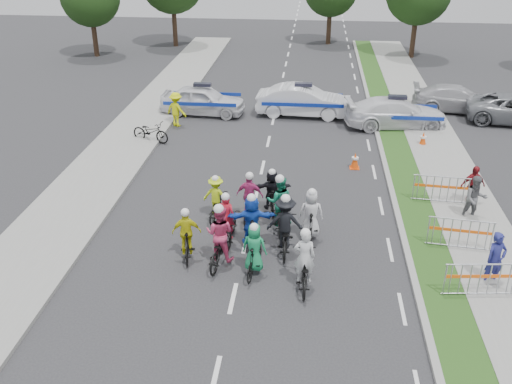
# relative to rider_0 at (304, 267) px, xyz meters

# --- Properties ---
(ground) EXTENTS (90.00, 90.00, 0.00)m
(ground) POSITION_rel_rider_0_xyz_m (-1.92, -0.78, -0.64)
(ground) COLOR #28282B
(ground) RESTS_ON ground
(curb_right) EXTENTS (0.20, 60.00, 0.12)m
(curb_right) POSITION_rel_rider_0_xyz_m (3.18, 4.22, -0.58)
(curb_right) COLOR gray
(curb_right) RESTS_ON ground
(grass_strip) EXTENTS (1.20, 60.00, 0.11)m
(grass_strip) POSITION_rel_rider_0_xyz_m (3.88, 4.22, -0.58)
(grass_strip) COLOR #284E19
(grass_strip) RESTS_ON ground
(sidewalk_right) EXTENTS (2.40, 60.00, 0.13)m
(sidewalk_right) POSITION_rel_rider_0_xyz_m (5.68, 4.22, -0.57)
(sidewalk_right) COLOR gray
(sidewalk_right) RESTS_ON ground
(sidewalk_left) EXTENTS (3.00, 60.00, 0.13)m
(sidewalk_left) POSITION_rel_rider_0_xyz_m (-8.42, 4.22, -0.57)
(sidewalk_left) COLOR gray
(sidewalk_left) RESTS_ON ground
(rider_0) EXTENTS (0.73, 1.92, 1.94)m
(rider_0) POSITION_rel_rider_0_xyz_m (0.00, 0.00, 0.00)
(rider_0) COLOR black
(rider_0) RESTS_ON ground
(rider_1) EXTENTS (0.79, 1.70, 1.73)m
(rider_1) POSITION_rel_rider_0_xyz_m (-1.45, 0.49, 0.04)
(rider_1) COLOR black
(rider_1) RESTS_ON ground
(rider_2) EXTENTS (1.01, 2.09, 2.05)m
(rider_2) POSITION_rel_rider_0_xyz_m (-2.53, 0.95, 0.11)
(rider_2) COLOR black
(rider_2) RESTS_ON ground
(rider_3) EXTENTS (0.93, 1.72, 1.75)m
(rider_3) POSITION_rel_rider_0_xyz_m (-3.58, 1.13, 0.04)
(rider_3) COLOR black
(rider_3) RESTS_ON ground
(rider_4) EXTENTS (1.14, 2.01, 2.03)m
(rider_4) POSITION_rel_rider_0_xyz_m (-0.64, 1.82, 0.14)
(rider_4) COLOR black
(rider_4) RESTS_ON ground
(rider_5) EXTENTS (1.58, 1.88, 1.91)m
(rider_5) POSITION_rel_rider_0_xyz_m (-1.69, 1.97, 0.16)
(rider_5) COLOR black
(rider_5) RESTS_ON ground
(rider_6) EXTENTS (0.90, 1.85, 1.80)m
(rider_6) POSITION_rel_rider_0_xyz_m (-2.52, 2.18, -0.04)
(rider_6) COLOR black
(rider_6) RESTS_ON ground
(rider_7) EXTENTS (0.80, 1.79, 1.87)m
(rider_7) POSITION_rel_rider_0_xyz_m (0.15, 2.63, 0.09)
(rider_7) COLOR black
(rider_7) RESTS_ON ground
(rider_8) EXTENTS (0.90, 2.03, 2.02)m
(rider_8) POSITION_rel_rider_0_xyz_m (-0.91, 3.24, 0.10)
(rider_8) COLOR black
(rider_8) RESTS_ON ground
(rider_9) EXTENTS (0.97, 1.81, 1.85)m
(rider_9) POSITION_rel_rider_0_xyz_m (-1.94, 3.69, 0.08)
(rider_9) COLOR black
(rider_9) RESTS_ON ground
(rider_10) EXTENTS (0.99, 1.69, 1.66)m
(rider_10) POSITION_rel_rider_0_xyz_m (-3.11, 3.72, 0.02)
(rider_10) COLOR black
(rider_10) RESTS_ON ground
(rider_11) EXTENTS (1.41, 1.68, 1.71)m
(rider_11) POSITION_rel_rider_0_xyz_m (-1.24, 4.34, 0.09)
(rider_11) COLOR black
(rider_11) RESTS_ON ground
(police_car_0) EXTENTS (4.52, 2.11, 1.50)m
(police_car_0) POSITION_rel_rider_0_xyz_m (-5.66, 14.87, 0.11)
(police_car_0) COLOR silver
(police_car_0) RESTS_ON ground
(police_car_1) EXTENTS (4.86, 1.91, 1.58)m
(police_car_1) POSITION_rel_rider_0_xyz_m (-0.46, 15.14, 0.15)
(police_car_1) COLOR silver
(police_car_1) RESTS_ON ground
(police_car_2) EXTENTS (5.18, 2.66, 1.44)m
(police_car_2) POSITION_rel_rider_0_xyz_m (4.13, 13.87, 0.08)
(police_car_2) COLOR silver
(police_car_2) RESTS_ON ground
(civilian_sedan) EXTENTS (4.84, 2.42, 1.35)m
(civilian_sedan) POSITION_rel_rider_0_xyz_m (7.68, 16.71, 0.04)
(civilian_sedan) COLOR #ACACB1
(civilian_sedan) RESTS_ON ground
(spectator_0) EXTENTS (0.71, 0.59, 1.68)m
(spectator_0) POSITION_rel_rider_0_xyz_m (5.35, 0.64, 0.20)
(spectator_0) COLOR navy
(spectator_0) RESTS_ON ground
(spectator_1) EXTENTS (0.86, 0.71, 1.65)m
(spectator_1) POSITION_rel_rider_0_xyz_m (5.70, 4.48, 0.19)
(spectator_1) COLOR #58595D
(spectator_1) RESTS_ON ground
(spectator_2) EXTENTS (0.97, 0.57, 1.55)m
(spectator_2) POSITION_rel_rider_0_xyz_m (5.88, 5.59, 0.14)
(spectator_2) COLOR maroon
(spectator_2) RESTS_ON ground
(marshal_hiviz) EXTENTS (1.27, 1.04, 1.70)m
(marshal_hiviz) POSITION_rel_rider_0_xyz_m (-6.62, 12.90, 0.21)
(marshal_hiviz) COLOR #D0DC0B
(marshal_hiviz) RESTS_ON ground
(barrier_0) EXTENTS (2.04, 0.72, 1.12)m
(barrier_0) POSITION_rel_rider_0_xyz_m (4.78, -0.07, -0.08)
(barrier_0) COLOR #A5A8AD
(barrier_0) RESTS_ON ground
(barrier_1) EXTENTS (2.04, 0.73, 1.12)m
(barrier_1) POSITION_rel_rider_0_xyz_m (4.78, 2.40, -0.08)
(barrier_1) COLOR #A5A8AD
(barrier_1) RESTS_ON ground
(barrier_2) EXTENTS (2.03, 0.66, 1.12)m
(barrier_2) POSITION_rel_rider_0_xyz_m (4.78, 5.57, -0.08)
(barrier_2) COLOR #A5A8AD
(barrier_2) RESTS_ON ground
(cone_0) EXTENTS (0.40, 0.40, 0.70)m
(cone_0) POSITION_rel_rider_0_xyz_m (1.90, 8.54, -0.30)
(cone_0) COLOR #F24C0C
(cone_0) RESTS_ON ground
(cone_1) EXTENTS (0.40, 0.40, 0.70)m
(cone_1) POSITION_rel_rider_0_xyz_m (5.10, 11.33, -0.30)
(cone_1) COLOR #F24C0C
(cone_1) RESTS_ON ground
(parked_bike) EXTENTS (1.98, 1.20, 0.98)m
(parked_bike) POSITION_rel_rider_0_xyz_m (-7.33, 10.65, -0.15)
(parked_bike) COLOR black
(parked_bike) RESTS_ON ground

